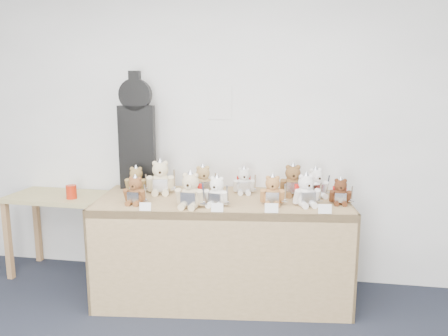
% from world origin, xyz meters
% --- Properties ---
extents(room_shell, '(6.00, 6.00, 6.00)m').
position_xyz_m(room_shell, '(0.11, 2.49, 1.58)').
color(room_shell, white).
rests_on(room_shell, floor).
extents(display_table, '(2.08, 1.06, 0.83)m').
position_xyz_m(display_table, '(0.22, 1.98, 0.66)').
color(display_table, olive).
rests_on(display_table, floor).
extents(side_table, '(0.92, 0.54, 0.75)m').
position_xyz_m(side_table, '(-1.32, 2.23, 0.63)').
color(side_table, tan).
rests_on(side_table, floor).
extents(guitar_case, '(0.32, 0.12, 1.02)m').
position_xyz_m(guitar_case, '(-0.58, 2.28, 1.33)').
color(guitar_case, black).
rests_on(guitar_case, display_table).
extents(navy_board, '(0.66, 0.02, 0.88)m').
position_xyz_m(navy_board, '(0.82, 2.51, 1.27)').
color(navy_board, black).
rests_on(navy_board, display_table).
extents(red_cup, '(0.09, 0.09, 0.12)m').
position_xyz_m(red_cup, '(-1.14, 2.12, 0.81)').
color(red_cup, '#B5230C').
rests_on(red_cup, side_table).
extents(teddy_front_far_left, '(0.20, 0.16, 0.24)m').
position_xyz_m(teddy_front_far_left, '(-0.42, 1.78, 0.93)').
color(teddy_front_far_left, brown).
rests_on(teddy_front_far_left, display_table).
extents(teddy_front_left, '(0.24, 0.21, 0.30)m').
position_xyz_m(teddy_front_left, '(0.02, 1.76, 0.95)').
color(teddy_front_left, '#C9B58E').
rests_on(teddy_front_left, display_table).
extents(teddy_front_centre, '(0.21, 0.19, 0.26)m').
position_xyz_m(teddy_front_centre, '(0.21, 1.83, 0.94)').
color(teddy_front_centre, white).
rests_on(teddy_front_centre, display_table).
extents(teddy_front_right, '(0.21, 0.17, 0.26)m').
position_xyz_m(teddy_front_right, '(0.62, 1.93, 0.94)').
color(teddy_front_right, '#A56F3E').
rests_on(teddy_front_right, display_table).
extents(teddy_front_far_right, '(0.23, 0.21, 0.28)m').
position_xyz_m(teddy_front_far_right, '(0.87, 1.95, 0.94)').
color(teddy_front_far_right, silver).
rests_on(teddy_front_far_right, display_table).
extents(teddy_front_end, '(0.18, 0.15, 0.23)m').
position_xyz_m(teddy_front_end, '(1.13, 2.04, 0.92)').
color(teddy_front_end, '#4F2C1B').
rests_on(teddy_front_end, display_table).
extents(teddy_back_left, '(0.27, 0.24, 0.32)m').
position_xyz_m(teddy_back_left, '(-0.33, 2.13, 0.96)').
color(teddy_back_left, beige).
rests_on(teddy_back_left, display_table).
extents(teddy_back_centre_left, '(0.23, 0.21, 0.27)m').
position_xyz_m(teddy_back_centre_left, '(0.03, 2.19, 0.94)').
color(teddy_back_centre_left, tan).
rests_on(teddy_back_centre_left, display_table).
extents(teddy_back_centre_right, '(0.21, 0.18, 0.25)m').
position_xyz_m(teddy_back_centre_right, '(0.36, 2.25, 0.93)').
color(teddy_back_centre_right, silver).
rests_on(teddy_back_centre_right, display_table).
extents(teddy_back_right, '(0.25, 0.21, 0.30)m').
position_xyz_m(teddy_back_right, '(0.77, 2.24, 0.95)').
color(teddy_back_right, brown).
rests_on(teddy_back_right, display_table).
extents(teddy_back_end, '(0.23, 0.22, 0.27)m').
position_xyz_m(teddy_back_end, '(0.95, 2.23, 0.94)').
color(teddy_back_end, white).
rests_on(teddy_back_end, display_table).
extents(teddy_back_far_left, '(0.21, 0.18, 0.25)m').
position_xyz_m(teddy_back_far_left, '(-0.54, 2.13, 0.93)').
color(teddy_back_far_left, olive).
rests_on(teddy_back_far_left, display_table).
extents(entry_card_a, '(0.09, 0.03, 0.06)m').
position_xyz_m(entry_card_a, '(-0.27, 1.60, 0.87)').
color(entry_card_a, silver).
rests_on(entry_card_a, display_table).
extents(entry_card_b, '(0.09, 0.03, 0.06)m').
position_xyz_m(entry_card_b, '(0.24, 1.66, 0.87)').
color(entry_card_b, silver).
rests_on(entry_card_b, display_table).
extents(entry_card_c, '(0.10, 0.03, 0.07)m').
position_xyz_m(entry_card_c, '(0.63, 1.71, 0.87)').
color(entry_card_c, silver).
rests_on(entry_card_c, display_table).
extents(entry_card_d, '(0.10, 0.03, 0.07)m').
position_xyz_m(entry_card_d, '(1.00, 1.75, 0.87)').
color(entry_card_d, silver).
rests_on(entry_card_d, display_table).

